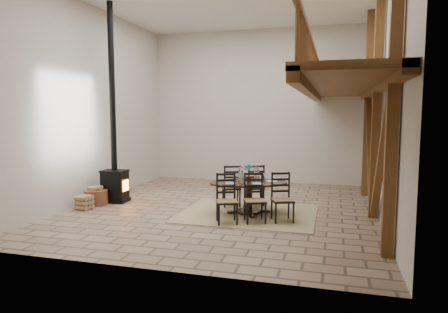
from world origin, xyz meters
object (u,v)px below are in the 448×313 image
(log_basket, at_px, (96,197))
(dining_table, at_px, (249,197))
(wood_stove, at_px, (114,158))
(log_stack, at_px, (84,202))

(log_basket, bearing_deg, dining_table, 0.46)
(wood_stove, height_order, log_basket, wood_stove)
(log_stack, bearing_deg, dining_table, 8.09)
(wood_stove, bearing_deg, dining_table, -8.83)
(dining_table, bearing_deg, wood_stove, 152.00)
(wood_stove, distance_m, log_stack, 1.37)
(log_basket, relative_size, log_stack, 1.53)
(log_basket, height_order, log_stack, log_basket)
(dining_table, bearing_deg, log_stack, 166.24)
(dining_table, height_order, wood_stove, wood_stove)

